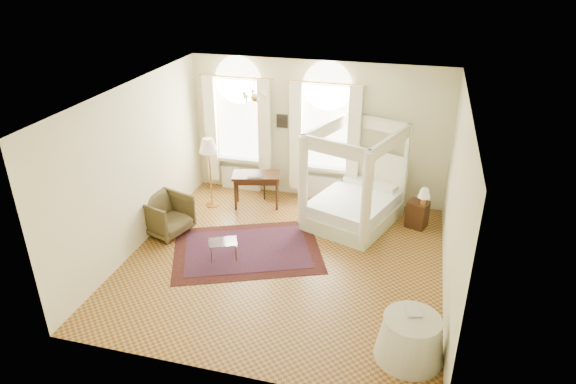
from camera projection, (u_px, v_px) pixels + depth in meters
The scene contains 18 objects.
ground at pixel (284, 261), 10.01m from camera, with size 6.00×6.00×0.00m, color olive.
room_walls at pixel (283, 168), 9.14m from camera, with size 6.00×6.00×6.00m.
window_left at pixel (239, 133), 12.29m from camera, with size 1.62×0.27×3.29m.
window_right at pixel (325, 141), 11.80m from camera, with size 1.62×0.27×3.29m.
chandelier at pixel (255, 96), 9.99m from camera, with size 0.51×0.45×0.50m.
wall_pictures at pixel (321, 123), 11.74m from camera, with size 2.54×0.03×0.39m.
canopy_bed at pixel (353, 202), 11.21m from camera, with size 2.20×2.42×2.17m.
nightstand at pixel (417, 214), 11.12m from camera, with size 0.41×0.37×0.59m, color #3A1E0F.
nightstand_lamp at pixel (424, 194), 10.79m from camera, with size 0.25×0.25×0.37m.
writing_desk at pixel (256, 179), 11.83m from camera, with size 1.19×0.81×0.81m.
laptop at pixel (255, 176), 11.66m from camera, with size 0.35×0.23×0.03m, color black.
stool at pixel (271, 182), 12.40m from camera, with size 0.51×0.51×0.47m.
armchair at pixel (166, 215), 10.84m from camera, with size 0.88×0.91×0.83m, color #44381D.
coffee_table at pixel (223, 243), 9.98m from camera, with size 0.66×0.57×0.37m.
floor_lamp at pixel (208, 149), 11.52m from camera, with size 0.43×0.43×1.67m.
oriental_rug at pixel (247, 250), 10.37m from camera, with size 3.51×3.07×0.01m.
side_table at pixel (410, 338), 7.57m from camera, with size 1.04×1.04×0.71m.
book at pixel (405, 311), 7.55m from camera, with size 0.22×0.30×0.03m, color black.
Camera 1 is at (2.25, -8.10, 5.59)m, focal length 32.00 mm.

